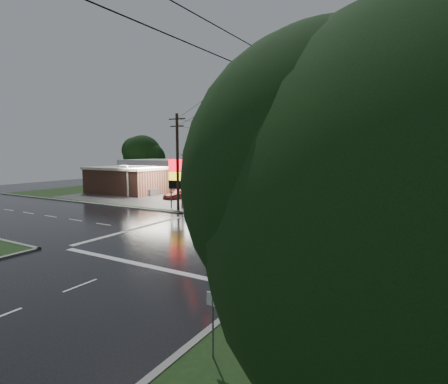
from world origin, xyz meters
The scene contains 17 objects.
ground centered at (0.00, 0.00, 0.00)m, with size 120.00×120.00×0.00m, color black.
grass_nw centered at (-26.00, 26.00, 0.04)m, with size 36.00×36.00×0.08m, color black.
gas_station centered at (-25.68, 19.70, 2.55)m, with size 26.20×18.00×5.60m.
pylon_sign centered at (-10.50, 10.50, 4.01)m, with size 2.00×0.35×6.00m.
utility_pole_nw centered at (-9.50, 9.50, 5.72)m, with size 2.20×0.32×11.00m.
utility_pole_se centered at (9.50, -9.50, 5.72)m, with size 2.20×0.32×11.00m.
utility_pole_n centered at (-9.50, 38.00, 5.47)m, with size 2.20×0.32×10.50m.
traffic_signals centered at (0.02, -0.02, 6.48)m, with size 26.87×26.87×1.47m.
house_near centered at (-20.95, 36.00, 4.41)m, with size 11.05×8.48×8.60m.
house_far centered at (-21.95, 48.00, 4.41)m, with size 11.05×8.48×8.60m.
tree_nw_behind centered at (-33.84, 29.99, 6.18)m, with size 8.93×7.60×10.00m.
tree_ne_near centered at (14.14, 21.99, 5.56)m, with size 7.99×6.80×8.98m.
tree_ne_far centered at (17.15, 33.99, 6.18)m, with size 8.46×7.20×9.80m.
tree_se centered at (15.15, -16.01, 5.56)m, with size 8.22×7.00×9.08m.
car_north centered at (-5.41, 17.94, 0.62)m, with size 1.31×3.76×1.24m, color black.
car_crossing centered at (4.38, 4.76, 0.77)m, with size 1.83×4.54×1.55m, color slate.
car_pump centered at (-15.38, 17.52, 0.74)m, with size 2.08×5.11×1.48m, color #4F1712.
Camera 1 is at (14.90, -22.13, 6.78)m, focal length 28.00 mm.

